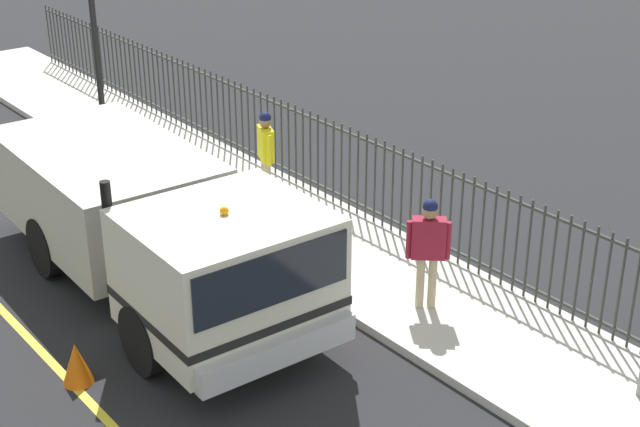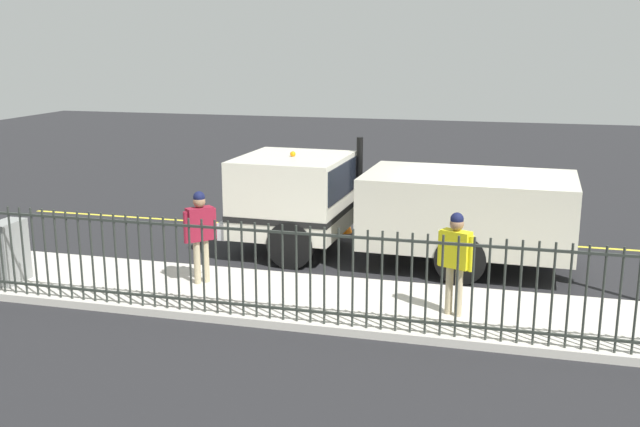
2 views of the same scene
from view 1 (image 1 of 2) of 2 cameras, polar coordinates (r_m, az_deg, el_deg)
name	(u,v)px [view 1 (image 1 of 2)]	position (r m, az deg, el deg)	size (l,w,h in m)	color
ground_plane	(112,246)	(16.01, -12.61, -1.93)	(57.75, 57.75, 0.00)	#232326
sidewalk_slab	(248,201)	(17.21, -4.44, 0.79)	(2.48, 26.25, 0.13)	beige
work_truck	(158,224)	(13.71, -9.88, -0.63)	(2.66, 7.05, 2.40)	silver
worker_standing	(428,242)	(13.18, 6.66, -1.76)	(0.50, 0.48, 1.70)	maroon
pedestrian_distant	(266,147)	(16.66, -3.34, 4.09)	(0.39, 0.58, 1.69)	yellow
iron_fence	(296,144)	(17.49, -1.50, 4.28)	(0.04, 22.35, 1.56)	#2D332D
traffic_light_near	(92,8)	(18.93, -13.80, 12.12)	(0.32, 0.23, 4.23)	black
traffic_cone	(77,363)	(12.46, -14.70, -8.87)	(0.40, 0.40, 0.58)	orange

